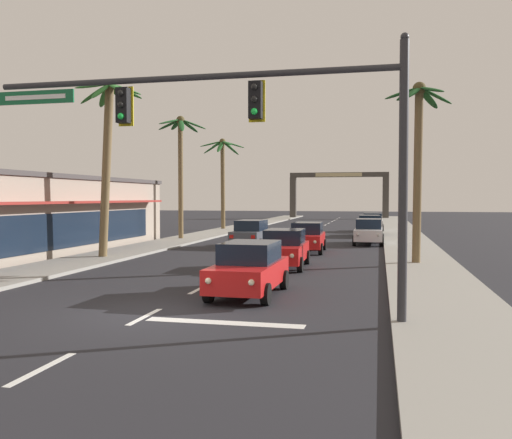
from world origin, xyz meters
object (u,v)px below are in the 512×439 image
(sedan_oncoming_far, at_px, (252,233))
(palm_left_second, at_px, (108,140))
(sedan_lead_at_stop_bar, at_px, (249,268))
(sedan_parked_nearest_kerb, at_px, (369,231))
(sedan_third_in_queue, at_px, (284,248))
(traffic_signal_mast, at_px, (259,123))
(sedan_parked_far_kerb, at_px, (373,222))
(town_gateway_arch, at_px, (339,189))
(palm_right_second, at_px, (418,143))
(sedan_fifth_in_queue, at_px, (307,237))
(sedan_parked_mid_kerb, at_px, (369,226))
(palm_left_third, at_px, (180,155))
(palm_left_farthest, at_px, (223,166))

(sedan_oncoming_far, bearing_deg, palm_left_second, -123.03)
(sedan_lead_at_stop_bar, distance_m, sedan_parked_nearest_kerb, 20.25)
(sedan_parked_nearest_kerb, bearing_deg, sedan_third_in_queue, -104.70)
(sedan_third_in_queue, height_order, sedan_oncoming_far, same)
(traffic_signal_mast, height_order, sedan_parked_far_kerb, traffic_signal_mast)
(town_gateway_arch, bearing_deg, sedan_parked_far_kerb, -80.26)
(palm_left_second, relative_size, palm_right_second, 1.08)
(sedan_fifth_in_queue, distance_m, sedan_parked_nearest_kerb, 6.83)
(sedan_third_in_queue, height_order, palm_right_second, palm_right_second)
(palm_left_second, xyz_separation_m, palm_right_second, (14.85, 0.83, -0.40))
(town_gateway_arch, bearing_deg, sedan_lead_at_stop_bar, -88.31)
(sedan_third_in_queue, xyz_separation_m, palm_left_second, (-9.09, 1.19, 5.07))
(sedan_fifth_in_queue, bearing_deg, sedan_parked_mid_kerb, 76.82)
(palm_left_third, xyz_separation_m, palm_left_farthest, (-0.46, 12.48, -0.10))
(palm_right_second, relative_size, town_gateway_arch, 0.57)
(traffic_signal_mast, bearing_deg, palm_right_second, 69.40)
(sedan_lead_at_stop_bar, relative_size, palm_left_farthest, 0.52)
(sedan_oncoming_far, height_order, palm_left_farthest, palm_left_farthest)
(sedan_lead_at_stop_bar, xyz_separation_m, sedan_fifth_in_queue, (0.02, 13.99, 0.00))
(palm_left_third, bearing_deg, sedan_parked_mid_kerb, 27.88)
(sedan_parked_mid_kerb, bearing_deg, palm_left_second, -122.41)
(sedan_third_in_queue, relative_size, palm_left_farthest, 0.52)
(sedan_fifth_in_queue, height_order, palm_right_second, palm_right_second)
(sedan_parked_far_kerb, relative_size, town_gateway_arch, 0.31)
(traffic_signal_mast, height_order, sedan_parked_mid_kerb, traffic_signal_mast)
(sedan_parked_nearest_kerb, height_order, palm_right_second, palm_right_second)
(sedan_parked_mid_kerb, xyz_separation_m, palm_left_third, (-13.29, -7.03, 5.31))
(sedan_oncoming_far, height_order, town_gateway_arch, town_gateway_arch)
(sedan_parked_mid_kerb, distance_m, town_gateway_arch, 37.68)
(sedan_lead_at_stop_bar, xyz_separation_m, town_gateway_arch, (-1.91, 64.88, 3.53))
(sedan_fifth_in_queue, relative_size, palm_left_third, 0.50)
(palm_left_second, bearing_deg, traffic_signal_mast, -48.47)
(palm_left_third, bearing_deg, sedan_fifth_in_queue, -33.61)
(sedan_oncoming_far, bearing_deg, palm_left_third, 146.07)
(sedan_lead_at_stop_bar, distance_m, sedan_fifth_in_queue, 13.99)
(palm_left_farthest, bearing_deg, sedan_parked_far_kerb, 2.95)
(traffic_signal_mast, xyz_separation_m, palm_left_second, (-10.20, 11.52, 0.99))
(sedan_parked_mid_kerb, distance_m, palm_left_second, 23.69)
(sedan_fifth_in_queue, bearing_deg, palm_left_farthest, 118.78)
(sedan_parked_far_kerb, bearing_deg, traffic_signal_mast, -93.64)
(palm_left_second, bearing_deg, sedan_third_in_queue, -7.45)
(sedan_third_in_queue, bearing_deg, sedan_oncoming_far, 111.34)
(sedan_parked_mid_kerb, height_order, palm_left_third, palm_left_third)
(sedan_parked_mid_kerb, bearing_deg, palm_right_second, -82.56)
(sedan_lead_at_stop_bar, relative_size, sedan_parked_far_kerb, 1.00)
(palm_left_second, distance_m, palm_left_third, 12.54)
(sedan_parked_mid_kerb, bearing_deg, palm_left_third, -152.12)
(sedan_lead_at_stop_bar, bearing_deg, sedan_fifth_in_queue, 89.90)
(sedan_third_in_queue, xyz_separation_m, town_gateway_arch, (-1.83, 57.88, 3.53))
(palm_left_third, distance_m, palm_right_second, 19.61)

